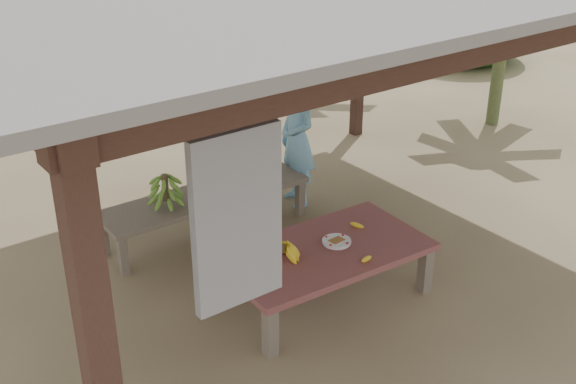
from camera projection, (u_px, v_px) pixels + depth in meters
ground at (296, 266)px, 6.91m from camera, size 80.00×80.00×0.00m
work_table at (324, 255)px, 6.25m from camera, size 1.85×1.10×0.50m
bench at (206, 199)px, 7.33m from camera, size 2.21×0.63×0.45m
ripe_banana_bunch at (284, 251)px, 6.03m from camera, size 0.28×0.25×0.16m
plate at (337, 242)px, 6.29m from camera, size 0.26×0.26×0.04m
loose_banana_front at (366, 259)px, 6.02m from camera, size 0.15×0.07×0.04m
loose_banana_side at (357, 225)px, 6.56m from camera, size 0.10×0.14×0.04m
water_flask at (261, 232)px, 6.20m from camera, size 0.09×0.09×0.34m
green_banana_stalk at (166, 190)px, 7.00m from camera, size 0.31×0.31×0.35m
cooking_pot at (220, 178)px, 7.46m from camera, size 0.19×0.19×0.16m
skewer_rack at (252, 172)px, 7.50m from camera, size 0.18×0.08×0.24m
woman at (298, 138)px, 7.83m from camera, size 0.46×0.62×1.53m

